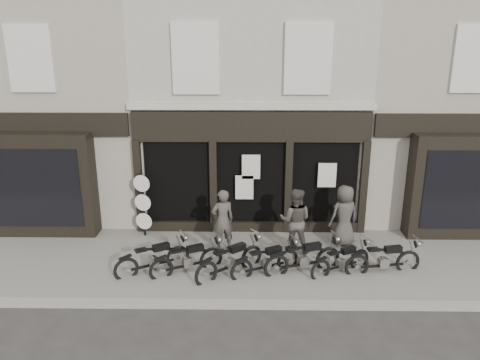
{
  "coord_description": "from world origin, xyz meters",
  "views": [
    {
      "loc": [
        -0.14,
        -10.75,
        6.04
      ],
      "look_at": [
        -0.32,
        1.6,
        2.21
      ],
      "focal_mm": 35.0,
      "sensor_mm": 36.0,
      "label": 1
    }
  ],
  "objects_px": {
    "motorcycle_2": "(230,263)",
    "motorcycle_6": "(384,262)",
    "motorcycle_1": "(188,262)",
    "man_right": "(344,215)",
    "motorcycle_3": "(266,263)",
    "man_centre": "(295,220)",
    "motorcycle_4": "(303,260)",
    "motorcycle_0": "(154,261)",
    "advert_sign_post": "(143,207)",
    "man_left": "(223,220)",
    "motorcycle_5": "(341,263)"
  },
  "relations": [
    {
      "from": "motorcycle_4",
      "to": "man_centre",
      "type": "relative_size",
      "value": 1.11
    },
    {
      "from": "motorcycle_3",
      "to": "motorcycle_5",
      "type": "bearing_deg",
      "value": -23.85
    },
    {
      "from": "motorcycle_5",
      "to": "man_left",
      "type": "distance_m",
      "value": 3.46
    },
    {
      "from": "motorcycle_2",
      "to": "motorcycle_3",
      "type": "relative_size",
      "value": 0.98
    },
    {
      "from": "motorcycle_1",
      "to": "motorcycle_2",
      "type": "relative_size",
      "value": 1.04
    },
    {
      "from": "motorcycle_5",
      "to": "motorcycle_1",
      "type": "bearing_deg",
      "value": 151.82
    },
    {
      "from": "motorcycle_3",
      "to": "man_centre",
      "type": "xyz_separation_m",
      "value": [
        0.86,
        1.29,
        0.68
      ]
    },
    {
      "from": "motorcycle_5",
      "to": "advert_sign_post",
      "type": "height_order",
      "value": "advert_sign_post"
    },
    {
      "from": "motorcycle_0",
      "to": "motorcycle_5",
      "type": "bearing_deg",
      "value": -30.26
    },
    {
      "from": "man_centre",
      "to": "motorcycle_6",
      "type": "bearing_deg",
      "value": 162.64
    },
    {
      "from": "motorcycle_5",
      "to": "man_centre",
      "type": "bearing_deg",
      "value": 103.66
    },
    {
      "from": "motorcycle_6",
      "to": "man_centre",
      "type": "bearing_deg",
      "value": 141.48
    },
    {
      "from": "motorcycle_5",
      "to": "motorcycle_3",
      "type": "bearing_deg",
      "value": 153.61
    },
    {
      "from": "motorcycle_6",
      "to": "man_left",
      "type": "xyz_separation_m",
      "value": [
        -4.26,
        1.25,
        0.63
      ]
    },
    {
      "from": "man_centre",
      "to": "advert_sign_post",
      "type": "xyz_separation_m",
      "value": [
        -4.51,
        0.99,
        -0.01
      ]
    },
    {
      "from": "motorcycle_6",
      "to": "motorcycle_0",
      "type": "bearing_deg",
      "value": 170.22
    },
    {
      "from": "motorcycle_1",
      "to": "motorcycle_3",
      "type": "height_order",
      "value": "motorcycle_1"
    },
    {
      "from": "motorcycle_4",
      "to": "advert_sign_post",
      "type": "distance_m",
      "value": 5.16
    },
    {
      "from": "motorcycle_2",
      "to": "motorcycle_5",
      "type": "distance_m",
      "value": 2.9
    },
    {
      "from": "motorcycle_5",
      "to": "man_left",
      "type": "bearing_deg",
      "value": 129.42
    },
    {
      "from": "motorcycle_3",
      "to": "motorcycle_2",
      "type": "bearing_deg",
      "value": 156.62
    },
    {
      "from": "motorcycle_4",
      "to": "man_centre",
      "type": "xyz_separation_m",
      "value": [
        -0.12,
        1.18,
        0.64
      ]
    },
    {
      "from": "motorcycle_6",
      "to": "advert_sign_post",
      "type": "relative_size",
      "value": 0.96
    },
    {
      "from": "motorcycle_2",
      "to": "motorcycle_3",
      "type": "distance_m",
      "value": 0.93
    },
    {
      "from": "motorcycle_1",
      "to": "man_right",
      "type": "height_order",
      "value": "man_right"
    },
    {
      "from": "motorcycle_4",
      "to": "motorcycle_6",
      "type": "xyz_separation_m",
      "value": [
        2.09,
        -0.02,
        -0.02
      ]
    },
    {
      "from": "man_centre",
      "to": "advert_sign_post",
      "type": "distance_m",
      "value": 4.62
    },
    {
      "from": "motorcycle_6",
      "to": "man_right",
      "type": "bearing_deg",
      "value": 104.03
    },
    {
      "from": "motorcycle_0",
      "to": "man_left",
      "type": "height_order",
      "value": "man_left"
    },
    {
      "from": "motorcycle_3",
      "to": "advert_sign_post",
      "type": "bearing_deg",
      "value": 121.68
    },
    {
      "from": "motorcycle_3",
      "to": "motorcycle_6",
      "type": "relative_size",
      "value": 0.89
    },
    {
      "from": "man_centre",
      "to": "motorcycle_4",
      "type": "bearing_deg",
      "value": 107.05
    },
    {
      "from": "motorcycle_4",
      "to": "man_left",
      "type": "distance_m",
      "value": 2.57
    },
    {
      "from": "motorcycle_6",
      "to": "advert_sign_post",
      "type": "bearing_deg",
      "value": 151.92
    },
    {
      "from": "motorcycle_0",
      "to": "motorcycle_1",
      "type": "distance_m",
      "value": 0.9
    },
    {
      "from": "motorcycle_6",
      "to": "man_right",
      "type": "relative_size",
      "value": 1.14
    },
    {
      "from": "man_left",
      "to": "man_right",
      "type": "bearing_deg",
      "value": 165.79
    },
    {
      "from": "motorcycle_2",
      "to": "man_centre",
      "type": "xyz_separation_m",
      "value": [
        1.79,
        1.34,
        0.64
      ]
    },
    {
      "from": "man_centre",
      "to": "motorcycle_2",
      "type": "bearing_deg",
      "value": 48.02
    },
    {
      "from": "motorcycle_1",
      "to": "motorcycle_5",
      "type": "relative_size",
      "value": 1.08
    },
    {
      "from": "man_right",
      "to": "motorcycle_5",
      "type": "bearing_deg",
      "value": 56.24
    },
    {
      "from": "motorcycle_2",
      "to": "advert_sign_post",
      "type": "bearing_deg",
      "value": 99.9
    },
    {
      "from": "man_centre",
      "to": "advert_sign_post",
      "type": "height_order",
      "value": "advert_sign_post"
    },
    {
      "from": "motorcycle_3",
      "to": "motorcycle_5",
      "type": "distance_m",
      "value": 1.97
    },
    {
      "from": "motorcycle_3",
      "to": "motorcycle_6",
      "type": "bearing_deg",
      "value": -24.49
    },
    {
      "from": "man_right",
      "to": "motorcycle_0",
      "type": "bearing_deg",
      "value": -3.88
    },
    {
      "from": "man_left",
      "to": "advert_sign_post",
      "type": "bearing_deg",
      "value": -41.85
    },
    {
      "from": "motorcycle_3",
      "to": "motorcycle_4",
      "type": "bearing_deg",
      "value": -19.66
    },
    {
      "from": "motorcycle_2",
      "to": "motorcycle_6",
      "type": "bearing_deg",
      "value": -37.5
    },
    {
      "from": "motorcycle_0",
      "to": "motorcycle_6",
      "type": "xyz_separation_m",
      "value": [
        6.02,
        0.02,
        0.0
      ]
    }
  ]
}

